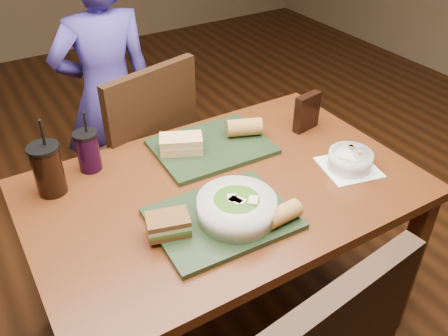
% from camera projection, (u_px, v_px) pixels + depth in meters
% --- Properties ---
extents(ground, '(6.00, 6.00, 0.00)m').
position_uv_depth(ground, '(224.00, 324.00, 2.04)').
color(ground, '#381C0B').
rests_on(ground, ground).
extents(dining_table, '(1.30, 0.85, 0.75)m').
position_uv_depth(dining_table, '(224.00, 205.00, 1.66)').
color(dining_table, '#502610').
rests_on(dining_table, ground).
extents(chair_far, '(0.53, 0.53, 1.00)m').
position_uv_depth(chair_far, '(148.00, 155.00, 2.11)').
color(chair_far, black).
rests_on(chair_far, ground).
extents(diner, '(0.51, 0.34, 1.36)m').
position_uv_depth(diner, '(108.00, 95.00, 2.31)').
color(diner, '#40338E').
rests_on(diner, ground).
extents(tray_near, '(0.43, 0.33, 0.02)m').
position_uv_depth(tray_near, '(222.00, 218.00, 1.45)').
color(tray_near, black).
rests_on(tray_near, dining_table).
extents(tray_far, '(0.43, 0.33, 0.02)m').
position_uv_depth(tray_far, '(212.00, 147.00, 1.79)').
color(tray_far, black).
rests_on(tray_far, dining_table).
extents(salad_bowl, '(0.24, 0.24, 0.08)m').
position_uv_depth(salad_bowl, '(237.00, 207.00, 1.42)').
color(salad_bowl, silver).
rests_on(salad_bowl, tray_near).
extents(soup_bowl, '(0.22, 0.22, 0.08)m').
position_uv_depth(soup_bowl, '(350.00, 160.00, 1.67)').
color(soup_bowl, white).
rests_on(soup_bowl, dining_table).
extents(sandwich_near, '(0.14, 0.11, 0.06)m').
position_uv_depth(sandwich_near, '(168.00, 225.00, 1.37)').
color(sandwich_near, '#593819').
rests_on(sandwich_near, tray_near).
extents(sandwich_far, '(0.18, 0.14, 0.06)m').
position_uv_depth(sandwich_far, '(181.00, 144.00, 1.73)').
color(sandwich_far, tan).
rests_on(sandwich_far, tray_far).
extents(baguette_near, '(0.12, 0.06, 0.06)m').
position_uv_depth(baguette_near, '(283.00, 214.00, 1.41)').
color(baguette_near, '#AD7533').
rests_on(baguette_near, tray_near).
extents(baguette_far, '(0.15, 0.11, 0.07)m').
position_uv_depth(baguette_far, '(244.00, 127.00, 1.82)').
color(baguette_far, '#AD7533').
rests_on(baguette_far, tray_far).
extents(cup_cola, '(0.10, 0.10, 0.27)m').
position_uv_depth(cup_cola, '(48.00, 169.00, 1.52)').
color(cup_cola, black).
rests_on(cup_cola, dining_table).
extents(cup_berry, '(0.08, 0.08, 0.23)m').
position_uv_depth(cup_berry, '(88.00, 151.00, 1.64)').
color(cup_berry, black).
rests_on(cup_berry, dining_table).
extents(chip_bag, '(0.12, 0.05, 0.15)m').
position_uv_depth(chip_bag, '(307.00, 112.00, 1.87)').
color(chip_bag, black).
rests_on(chip_bag, dining_table).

